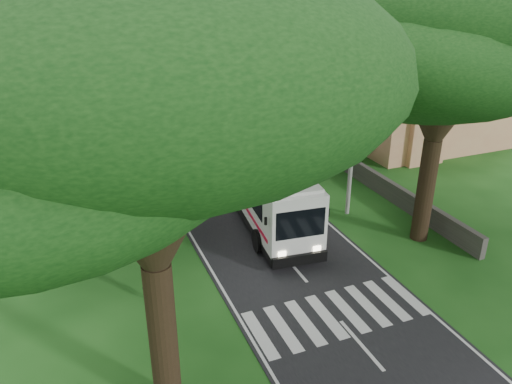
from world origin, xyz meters
name	(u,v)px	position (x,y,z in m)	size (l,w,h in m)	color
ground	(312,289)	(0.00, 0.00, 0.00)	(140.00, 140.00, 0.00)	#184814
road	(178,133)	(0.00, 25.00, 0.01)	(8.00, 120.00, 0.04)	black
crosswalk	(335,315)	(0.00, -2.00, 0.00)	(8.00, 3.00, 0.01)	silver
property_wall	(276,119)	(9.00, 24.00, 0.60)	(0.35, 50.00, 1.20)	#383533
church	(378,69)	(17.86, 21.55, 4.91)	(14.00, 24.00, 11.60)	tan
pole_near	(352,146)	(5.50, 6.00, 4.18)	(1.60, 0.24, 8.00)	gray
pole_mid	(232,79)	(5.50, 26.00, 4.18)	(1.60, 0.24, 8.00)	gray
pole_far	(178,48)	(5.50, 46.00, 4.18)	(1.60, 0.24, 8.00)	gray
tree_l_near	(137,73)	(-7.50, -4.00, 10.93)	(13.22, 13.22, 13.89)	black
tree_r_near	(452,19)	(7.50, 2.00, 11.19)	(16.14, 16.14, 14.69)	black
coach_bus	(259,178)	(0.81, 8.28, 2.10)	(4.12, 13.47, 3.91)	white
distant_car_a	(120,95)	(-3.00, 38.88, 0.67)	(1.50, 3.74, 1.27)	#A8A7AC
distant_car_b	(120,79)	(-1.65, 47.78, 0.66)	(1.34, 3.83, 1.26)	navy
distant_car_c	(129,65)	(0.80, 56.86, 0.71)	(1.89, 4.66, 1.35)	maroon
pedestrian	(147,280)	(-7.01, 2.11, 0.92)	(0.67, 0.44, 1.85)	black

